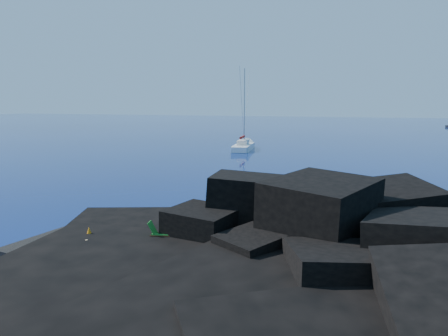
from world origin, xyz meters
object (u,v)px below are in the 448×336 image
object	(u,v)px
sunbather	(77,242)
marker_cone	(89,233)
sailboat	(244,150)
deck_chair	(166,231)

from	to	relation	value
sunbather	marker_cone	xyz separation A→B (m)	(-0.07, 1.00, 0.12)
sailboat	deck_chair	bearing A→B (deg)	-86.16
sailboat	sunbather	bearing A→B (deg)	-91.09
deck_chair	marker_cone	distance (m)	3.74
sunbather	deck_chair	bearing A→B (deg)	15.84
sailboat	marker_cone	distance (m)	44.33
deck_chair	marker_cone	world-z (taller)	deck_chair
sunbather	sailboat	bearing A→B (deg)	83.86
sunbather	marker_cone	distance (m)	1.01
sailboat	sunbather	xyz separation A→B (m)	(6.62, -44.84, 0.53)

